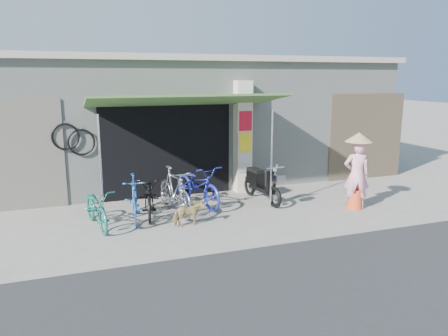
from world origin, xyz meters
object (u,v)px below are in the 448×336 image
object	(u,v)px
bike_teal	(97,208)
bike_blue	(134,198)
bike_black	(150,195)
bike_navy	(198,185)
moped	(261,184)
street_dog	(189,214)
bike_silver	(174,191)
nun	(357,172)

from	to	relation	value
bike_teal	bike_blue	world-z (taller)	bike_blue
bike_teal	bike_black	size ratio (longest dim) A/B	0.89
bike_teal	bike_navy	world-z (taller)	bike_navy
moped	bike_teal	bearing A→B (deg)	-177.00
bike_blue	street_dog	world-z (taller)	bike_blue
bike_blue	bike_silver	size ratio (longest dim) A/B	0.92
bike_blue	moped	world-z (taller)	moped
bike_silver	street_dog	world-z (taller)	bike_silver
bike_navy	moped	xyz separation A→B (m)	(1.61, -0.18, -0.06)
bike_blue	nun	size ratio (longest dim) A/B	0.90
bike_teal	street_dog	xyz separation A→B (m)	(1.82, -0.60, -0.15)
moped	nun	distance (m)	2.34
bike_silver	moped	size ratio (longest dim) A/B	1.02
bike_blue	street_dog	distance (m)	1.30
bike_blue	bike_silver	distance (m)	0.95
bike_black	street_dog	bearing A→B (deg)	-48.00
bike_navy	moped	size ratio (longest dim) A/B	1.11
bike_teal	bike_black	xyz separation A→B (m)	(1.19, 0.41, 0.05)
bike_silver	bike_blue	bearing A→B (deg)	-179.48
bike_teal	bike_silver	distance (m)	1.79
street_dog	nun	distance (m)	4.13
street_dog	nun	world-z (taller)	nun
moped	bike_navy	bearing A→B (deg)	167.56
bike_silver	bike_teal	bearing A→B (deg)	-177.52
bike_black	bike_navy	size ratio (longest dim) A/B	0.93
bike_teal	bike_blue	size ratio (longest dim) A/B	0.98
bike_black	moped	bearing A→B (deg)	14.73
bike_teal	street_dog	size ratio (longest dim) A/B	2.49
bike_blue	bike_silver	bearing A→B (deg)	16.97
bike_black	bike_blue	bearing A→B (deg)	-140.80
bike_teal	bike_navy	size ratio (longest dim) A/B	0.83
bike_black	bike_silver	distance (m)	0.56
bike_silver	bike_navy	size ratio (longest dim) A/B	0.92
bike_navy	bike_blue	bearing A→B (deg)	-173.79
bike_teal	moped	distance (m)	4.10
nun	street_dog	bearing A→B (deg)	21.43
bike_blue	bike_navy	distance (m)	1.74
bike_navy	nun	xyz separation A→B (m)	(3.46, -1.54, 0.39)
bike_navy	street_dog	bearing A→B (deg)	-128.45
bike_teal	bike_black	bearing A→B (deg)	8.81
nun	bike_blue	bearing A→B (deg)	12.89
bike_black	street_dog	size ratio (longest dim) A/B	2.81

